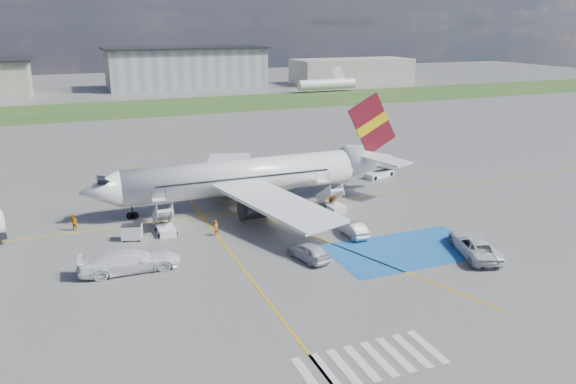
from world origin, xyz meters
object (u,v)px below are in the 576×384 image
object	(u,v)px
gpu_cart	(132,233)
van_white_a	(474,242)
car_silver_a	(308,251)
car_silver_b	(353,229)
van_white_b	(129,258)
belt_loader	(379,174)
airliner	(254,175)

from	to	relation	value
gpu_cart	van_white_a	size ratio (longest dim) A/B	0.36
gpu_cart	car_silver_a	xyz separation A→B (m)	(13.70, -10.44, 0.08)
car_silver_b	van_white_b	bearing A→B (deg)	1.16
car_silver_a	van_white_b	bearing A→B (deg)	-26.91
belt_loader	van_white_b	size ratio (longest dim) A/B	0.81
gpu_cart	belt_loader	xyz separation A→B (m)	(33.58, 10.89, -0.33)
airliner	van_white_b	bearing A→B (deg)	-139.34
belt_loader	van_white_a	xyz separation A→B (m)	(-5.63, -25.70, 0.74)
airliner	van_white_a	distance (m)	25.07
car_silver_a	car_silver_b	size ratio (longest dim) A/B	1.08
gpu_cart	car_silver_a	bearing A→B (deg)	-21.61
airliner	gpu_cart	size ratio (longest dim) A/B	17.51
belt_loader	car_silver_b	distance (m)	22.31
airliner	van_white_a	world-z (taller)	airliner
airliner	belt_loader	world-z (taller)	airliner
belt_loader	van_white_b	bearing A→B (deg)	-173.04
van_white_a	van_white_b	world-z (taller)	van_white_b
airliner	car_silver_b	bearing A→B (deg)	-66.01
van_white_b	car_silver_a	bearing A→B (deg)	-102.21
car_silver_b	van_white_a	distance (m)	11.22
airliner	car_silver_a	world-z (taller)	airliner
gpu_cart	van_white_b	xyz separation A→B (m)	(-1.05, -7.09, 0.51)
gpu_cart	belt_loader	world-z (taller)	gpu_cart
airliner	van_white_b	xyz separation A→B (m)	(-15.34, -13.18, -2.18)
gpu_cart	car_silver_a	distance (m)	17.22
car_silver_a	car_silver_b	distance (m)	7.30
van_white_a	car_silver_b	bearing A→B (deg)	-25.92
van_white_b	belt_loader	bearing A→B (deg)	-61.97
van_white_a	van_white_b	xyz separation A→B (m)	(-29.00, 7.72, 0.11)
gpu_cart	car_silver_b	bearing A→B (deg)	-3.13
van_white_b	car_silver_b	bearing A→B (deg)	-88.73
car_silver_a	airliner	bearing A→B (deg)	-106.17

